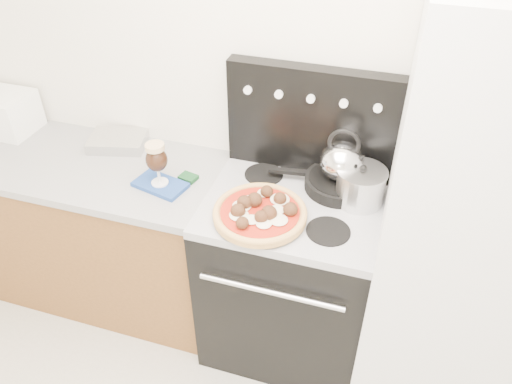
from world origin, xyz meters
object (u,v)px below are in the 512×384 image
at_px(pizza, 260,211).
at_px(tea_kettle, 342,159).
at_px(base_cabinet, 95,231).
at_px(stock_pot, 360,187).
at_px(stove_body, 289,277).
at_px(toaster_oven, 2,112).
at_px(skillet, 339,183).
at_px(oven_mitt, 160,185).
at_px(pizza_pan, 260,218).
at_px(fridge, 465,232).
at_px(beer_glass, 157,164).

distance_m(pizza, tea_kettle, 0.43).
distance_m(base_cabinet, stock_pot, 1.48).
distance_m(stove_body, stock_pot, 0.62).
relative_size(toaster_oven, pizza, 0.85).
height_order(base_cabinet, pizza, pizza).
bearing_deg(skillet, stock_pot, -33.69).
bearing_deg(oven_mitt, toaster_oven, 167.47).
height_order(base_cabinet, toaster_oven, toaster_oven).
bearing_deg(base_cabinet, pizza_pan, -10.17).
distance_m(fridge, toaster_oven, 2.34).
xyz_separation_m(base_cabinet, fridge, (1.80, -0.05, 0.52)).
relative_size(stove_body, pizza, 2.26).
distance_m(toaster_oven, oven_mitt, 1.05).
relative_size(base_cabinet, pizza, 3.73).
xyz_separation_m(stove_body, skillet, (0.17, 0.15, 0.51)).
relative_size(skillet, tea_kettle, 1.47).
distance_m(oven_mitt, pizza, 0.52).
xyz_separation_m(beer_glass, skillet, (0.78, 0.20, -0.08)).
bearing_deg(tea_kettle, fridge, -29.84).
height_order(fridge, stock_pot, fridge).
relative_size(skillet, stock_pot, 1.49).
height_order(stove_body, pizza_pan, pizza_pan).
relative_size(base_cabinet, fridge, 0.76).
relative_size(oven_mitt, stock_pot, 1.16).
bearing_deg(pizza, pizza_pan, 0.00).
bearing_deg(skillet, fridge, -18.46).
distance_m(stove_body, fridge, 0.87).
relative_size(toaster_oven, tea_kettle, 1.58).
distance_m(fridge, pizza, 0.82).
relative_size(oven_mitt, pizza, 0.61).
bearing_deg(base_cabinet, skillet, 5.70).
distance_m(base_cabinet, pizza, 1.14).
height_order(oven_mitt, beer_glass, beer_glass).
height_order(pizza_pan, skillet, skillet).
bearing_deg(fridge, stove_body, 177.95).
bearing_deg(pizza, fridge, 9.09).
xyz_separation_m(beer_glass, pizza, (0.51, -0.10, -0.07)).
height_order(pizza, skillet, pizza).
bearing_deg(base_cabinet, beer_glass, -8.84).
relative_size(base_cabinet, stock_pot, 7.08).
height_order(beer_glass, pizza_pan, beer_glass).
bearing_deg(fridge, toaster_oven, 175.10).
bearing_deg(stock_pot, base_cabinet, -177.40).
relative_size(toaster_oven, beer_glass, 1.56).
height_order(beer_glass, tea_kettle, tea_kettle).
bearing_deg(stove_body, stock_pot, 18.14).
height_order(base_cabinet, skillet, skillet).
xyz_separation_m(oven_mitt, pizza_pan, (0.51, -0.10, 0.02)).
distance_m(toaster_oven, stock_pot, 1.90).
bearing_deg(stove_body, base_cabinet, 178.70).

